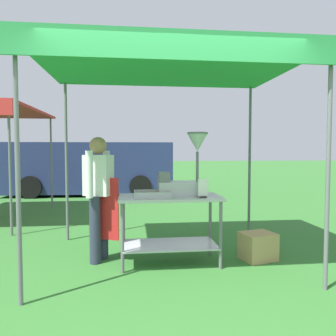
# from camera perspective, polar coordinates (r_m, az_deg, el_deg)

# --- Properties ---
(ground_plane) EXTENTS (70.00, 70.00, 0.00)m
(ground_plane) POSITION_cam_1_polar(r_m,az_deg,el_deg) (9.18, -3.72, -5.91)
(ground_plane) COLOR #33702D
(stall_canopy) EXTENTS (3.21, 2.41, 2.54)m
(stall_canopy) POSITION_cam_1_polar(r_m,az_deg,el_deg) (4.27, 0.16, 16.92)
(stall_canopy) COLOR slate
(stall_canopy) RESTS_ON ground
(donut_cart) EXTENTS (1.28, 0.63, 0.86)m
(donut_cart) POSITION_cam_1_polar(r_m,az_deg,el_deg) (4.13, 0.31, -8.22)
(donut_cart) COLOR #B7B7BC
(donut_cart) RESTS_ON ground
(donut_tray) EXTENTS (0.44, 0.31, 0.07)m
(donut_tray) POSITION_cam_1_polar(r_m,az_deg,el_deg) (4.02, -2.79, -4.76)
(donut_tray) COLOR #B7B7BC
(donut_tray) RESTS_ON donut_cart
(donut_fryer) EXTENTS (0.63, 0.28, 0.80)m
(donut_fryer) POSITION_cam_1_polar(r_m,az_deg,el_deg) (4.10, 2.95, -0.79)
(donut_fryer) COLOR #B7B7BC
(donut_fryer) RESTS_ON donut_cart
(menu_sign) EXTENTS (0.13, 0.05, 0.23)m
(menu_sign) POSITION_cam_1_polar(r_m,az_deg,el_deg) (3.96, 6.22, -3.80)
(menu_sign) COLOR black
(menu_sign) RESTS_ON donut_cart
(vendor) EXTENTS (0.46, 0.52, 1.61)m
(vendor) POSITION_cam_1_polar(r_m,az_deg,el_deg) (4.27, -12.08, -4.14)
(vendor) COLOR #2D3347
(vendor) RESTS_ON ground
(supply_crate) EXTENTS (0.49, 0.44, 0.36)m
(supply_crate) POSITION_cam_1_polar(r_m,az_deg,el_deg) (4.53, 15.56, -13.15)
(supply_crate) COLOR tan
(supply_crate) RESTS_ON ground
(van_navy) EXTENTS (5.36, 2.24, 1.69)m
(van_navy) POSITION_cam_1_polar(r_m,az_deg,el_deg) (11.02, -13.34, 0.11)
(van_navy) COLOR navy
(van_navy) RESTS_ON ground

